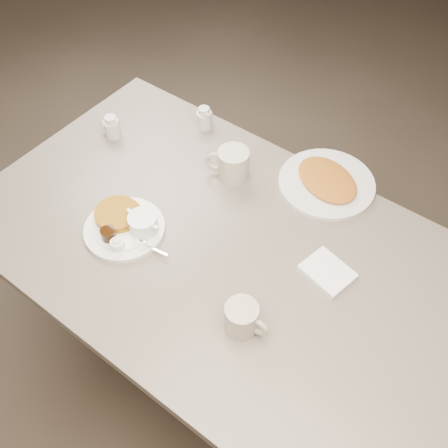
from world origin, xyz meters
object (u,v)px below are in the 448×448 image
Objects in this scene: diner_table at (220,275)px; creamer_left at (112,127)px; hash_plate at (327,182)px; creamer_right at (204,118)px; main_plate at (127,225)px; coffee_mug_near at (242,318)px; coffee_mug_far at (232,164)px.

diner_table is 0.64m from creamer_left.
creamer_left is 0.20× the size of hash_plate.
creamer_right is 0.49m from hash_plate.
main_plate is 2.32× the size of coffee_mug_near.
coffee_mug_far is (-0.14, 0.24, 0.22)m from diner_table.
creamer_right is at bearing 135.26° from coffee_mug_near.
coffee_mug_near reaches higher than diner_table.
creamer_left is at bearing 140.16° from main_plate.
hash_plate is (0.38, 0.51, -0.01)m from main_plate.
coffee_mug_far is at bearing 72.94° from main_plate.
main_plate is at bearing -39.84° from creamer_left.
hash_plate is (0.13, 0.39, 0.18)m from diner_table.
hash_plate is at bearing 97.72° from coffee_mug_near.
creamer_right is at bearing 45.42° from creamer_left.
main_plate is 3.64× the size of creamer_right.
creamer_right reaches higher than main_plate.
coffee_mug_far is at bearing -151.54° from hash_plate.
creamer_right is at bearing 148.39° from coffee_mug_far.
creamer_left is 0.32m from creamer_right.
creamer_right is (-0.22, 0.14, -0.01)m from coffee_mug_far.
coffee_mug_far is at bearing -31.61° from creamer_right.
creamer_left is at bearing -134.58° from creamer_right.
creamer_left is (-0.33, 0.28, 0.01)m from main_plate.
coffee_mug_near reaches higher than creamer_right.
diner_table is at bearing -14.76° from creamer_left.
main_plate is 3.54× the size of creamer_left.
hash_plate is at bearing 1.10° from creamer_right.
main_plate is 0.64m from hash_plate.
coffee_mug_near is 1.53× the size of creamer_left.
diner_table is at bearing 26.25° from main_plate.
coffee_mug_near is (0.21, -0.18, 0.22)m from diner_table.
coffee_mug_far is 0.38× the size of hash_plate.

